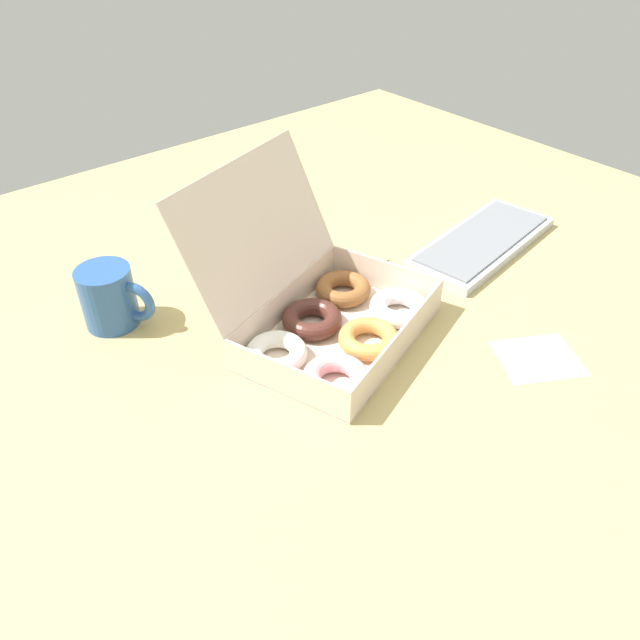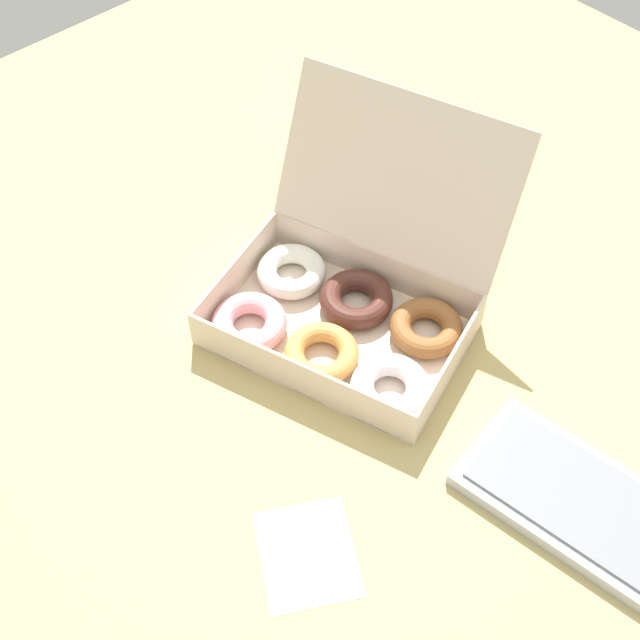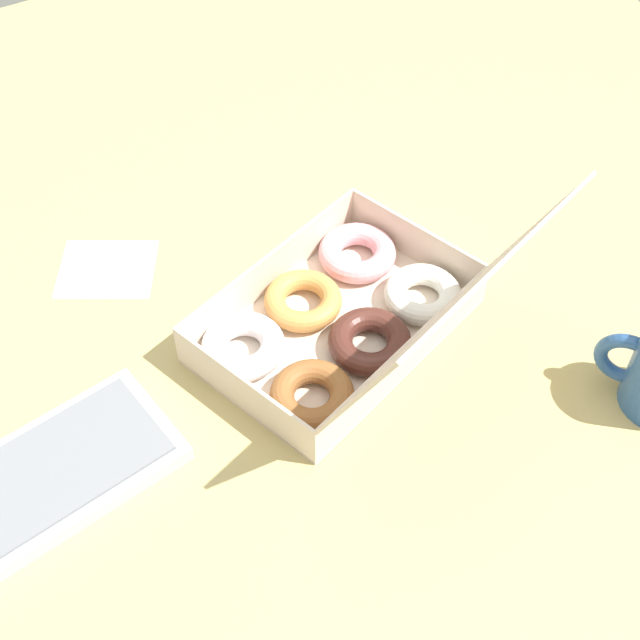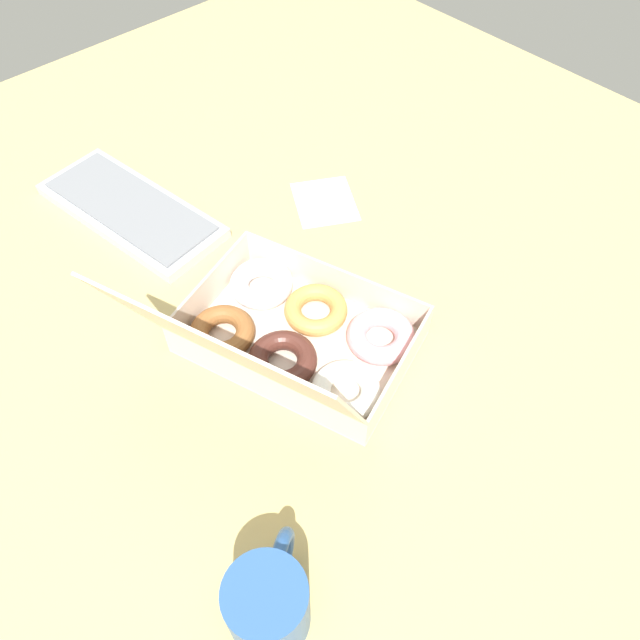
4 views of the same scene
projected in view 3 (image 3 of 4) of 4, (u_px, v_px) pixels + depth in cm
name	position (u px, v px, depth cm)	size (l,w,h in cm)	color
ground_plane	(289.00, 341.00, 107.17)	(180.00, 180.00, 2.00)	tan
donut_box	(347.00, 319.00, 103.72)	(39.53, 38.99, 25.46)	beige
keyboard	(16.00, 497.00, 91.09)	(36.06, 18.63, 2.20)	#B6BBC4
paper_napkin	(107.00, 269.00, 113.57)	(12.04, 10.23, 0.15)	white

